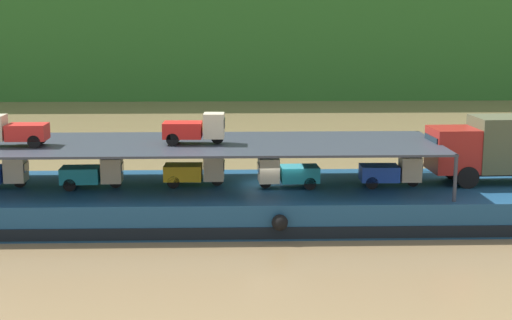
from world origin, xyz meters
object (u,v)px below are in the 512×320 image
object	(u,v)px
mini_truck_lower_fore	(287,173)
mini_truck_upper_mid	(195,129)
cargo_barge	(275,202)
mini_truck_lower_aft	(93,173)
mini_truck_upper_stern	(14,131)
mini_truck_lower_mid	(196,171)
mini_truck_lower_bow	(392,172)
covered_lorry	(508,147)

from	to	relation	value
mini_truck_lower_fore	mini_truck_upper_mid	bearing A→B (deg)	178.07
mini_truck_upper_mid	cargo_barge	bearing A→B (deg)	3.92
mini_truck_lower_aft	mini_truck_upper_stern	size ratio (longest dim) A/B	1.01
mini_truck_upper_stern	cargo_barge	bearing A→B (deg)	3.07
mini_truck_lower_aft	mini_truck_upper_mid	size ratio (longest dim) A/B	1.00
mini_truck_lower_mid	mini_truck_lower_aft	bearing A→B (deg)	-175.19
mini_truck_lower_aft	mini_truck_lower_mid	bearing A→B (deg)	4.81
mini_truck_upper_stern	mini_truck_upper_mid	xyz separation A→B (m)	(7.88, 0.37, 0.00)
cargo_barge	mini_truck_lower_aft	distance (m)	8.30
cargo_barge	mini_truck_lower_fore	xyz separation A→B (m)	(0.54, -0.38, 1.44)
mini_truck_lower_mid	mini_truck_lower_fore	distance (m)	4.18
mini_truck_lower_aft	mini_truck_upper_stern	bearing A→B (deg)	-173.56
mini_truck_lower_mid	mini_truck_lower_bow	world-z (taller)	same
mini_truck_lower_aft	mini_truck_upper_mid	xyz separation A→B (m)	(4.61, 0.00, 2.00)
mini_truck_lower_aft	mini_truck_lower_fore	bearing A→B (deg)	-0.90
covered_lorry	mini_truck_lower_mid	bearing A→B (deg)	-179.20
mini_truck_lower_bow	cargo_barge	bearing A→B (deg)	176.80
covered_lorry	mini_truck_upper_stern	distance (m)	22.31
mini_truck_lower_mid	mini_truck_lower_bow	xyz separation A→B (m)	(8.90, -0.44, 0.00)
mini_truck_lower_aft	mini_truck_lower_mid	world-z (taller)	same
mini_truck_lower_mid	mini_truck_lower_fore	bearing A→B (deg)	-7.18
mini_truck_lower_mid	mini_truck_lower_fore	size ratio (longest dim) A/B	0.99
mini_truck_lower_aft	covered_lorry	bearing A→B (deg)	1.77
mini_truck_lower_mid	mini_truck_upper_mid	size ratio (longest dim) A/B	1.00
mini_truck_lower_mid	mini_truck_upper_stern	bearing A→B (deg)	-174.51
mini_truck_lower_bow	covered_lorry	bearing A→B (deg)	6.58
covered_lorry	mini_truck_lower_mid	size ratio (longest dim) A/B	2.87
mini_truck_lower_bow	mini_truck_upper_stern	xyz separation A→B (m)	(-16.74, -0.32, 2.00)
mini_truck_upper_stern	mini_truck_upper_mid	bearing A→B (deg)	2.69
cargo_barge	covered_lorry	size ratio (longest dim) A/B	3.99
cargo_barge	mini_truck_upper_mid	size ratio (longest dim) A/B	11.42
covered_lorry	mini_truck_upper_mid	xyz separation A→B (m)	(-14.38, -0.59, 1.00)
mini_truck_lower_bow	mini_truck_upper_stern	size ratio (longest dim) A/B	1.01
covered_lorry	mini_truck_upper_mid	bearing A→B (deg)	-177.67
mini_truck_lower_mid	mini_truck_upper_mid	xyz separation A→B (m)	(0.04, -0.38, 2.00)
covered_lorry	mini_truck_lower_bow	distance (m)	5.65
covered_lorry	mini_truck_lower_mid	xyz separation A→B (m)	(-14.42, -0.20, -1.00)
cargo_barge	mini_truck_upper_stern	bearing A→B (deg)	-176.93
mini_truck_lower_bow	mini_truck_lower_mid	bearing A→B (deg)	177.20
mini_truck_lower_aft	mini_truck_lower_fore	distance (m)	8.72
mini_truck_upper_mid	mini_truck_lower_fore	bearing A→B (deg)	-1.93
cargo_barge	mini_truck_lower_aft	world-z (taller)	mini_truck_lower_aft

